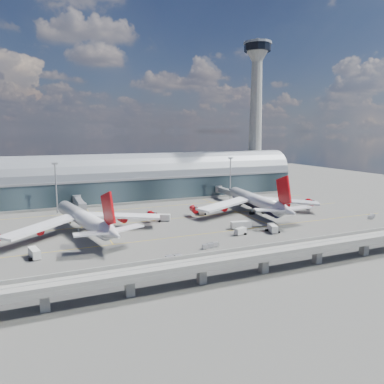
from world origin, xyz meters
name	(u,v)px	position (x,y,z in m)	size (l,w,h in m)	color
ground	(190,228)	(0.00, 0.00, 0.00)	(500.00, 500.00, 0.00)	#474744
taxi_lines	(172,218)	(0.00, 22.11, 0.01)	(200.00, 80.12, 0.01)	gold
terminal	(140,181)	(0.00, 77.99, 11.34)	(200.00, 30.00, 28.00)	#1B272E
control_tower	(256,116)	(85.00, 83.00, 51.64)	(19.00, 19.00, 103.00)	gray
guideway	(264,255)	(0.00, -55.00, 5.29)	(220.00, 8.50, 7.20)	gray
floodlight_mast_left	(56,187)	(-50.00, 55.00, 13.63)	(3.00, 0.70, 25.70)	gray
floodlight_mast_right	(230,177)	(50.00, 55.00, 13.63)	(3.00, 0.70, 25.70)	gray
airliner_left	(85,219)	(-42.45, 9.11, 6.13)	(66.64, 70.16, 21.47)	white
airliner_right	(256,202)	(42.85, 14.97, 5.90)	(68.54, 71.68, 22.74)	white
jet_bridge_left	(79,202)	(-39.38, 53.12, 5.18)	(4.40, 28.00, 7.25)	gray
jet_bridge_right	(228,192)	(46.59, 51.18, 5.18)	(4.40, 32.00, 7.25)	gray
service_truck_0	(34,253)	(-61.71, -14.33, 1.60)	(4.00, 7.83, 3.10)	beige
service_truck_1	(240,231)	(14.61, -17.10, 1.41)	(5.23, 3.38, 2.80)	beige
service_truck_2	(241,225)	(19.79, -8.71, 1.66)	(9.05, 3.82, 3.18)	beige
service_truck_3	(272,228)	(28.76, -18.95, 1.63)	(4.34, 7.04, 3.19)	beige
service_truck_4	(201,211)	(15.91, 23.17, 1.54)	(3.84, 5.73, 3.05)	beige
service_truck_5	(163,218)	(-6.26, 17.47, 1.64)	(7.06, 5.20, 3.20)	beige
cargo_train_0	(174,258)	(-20.86, -35.61, 1.01)	(5.81, 2.27, 1.93)	gray
cargo_train_1	(210,246)	(-3.94, -27.62, 0.81)	(7.06, 2.75, 1.55)	gray
cargo_train_2	(371,216)	(87.29, -16.62, 0.80)	(6.62, 4.82, 1.54)	gray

